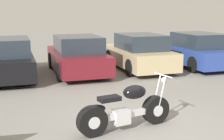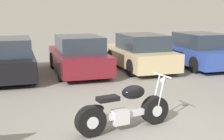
{
  "view_description": "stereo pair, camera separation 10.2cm",
  "coord_description": "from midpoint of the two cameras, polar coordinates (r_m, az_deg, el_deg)",
  "views": [
    {
      "loc": [
        -2.66,
        -5.77,
        2.48
      ],
      "look_at": [
        -0.16,
        2.04,
        0.85
      ],
      "focal_mm": 50.0,
      "sensor_mm": 36.0,
      "label": 1
    },
    {
      "loc": [
        -2.56,
        -5.8,
        2.48
      ],
      "look_at": [
        -0.16,
        2.04,
        0.85
      ],
      "focal_mm": 50.0,
      "sensor_mm": 36.0,
      "label": 2
    }
  ],
  "objects": [
    {
      "name": "ground_plane",
      "position": [
        6.81,
        6.17,
        -10.17
      ],
      "size": [
        60.0,
        60.0,
        0.0
      ],
      "primitive_type": "plane",
      "color": "gray"
    },
    {
      "name": "parked_car_maroon",
      "position": [
        12.08,
        -6.61,
        2.59
      ],
      "size": [
        1.87,
        4.12,
        1.46
      ],
      "color": "maroon",
      "rests_on": "ground_plane"
    },
    {
      "name": "parked_car_blue",
      "position": [
        13.92,
        14.84,
        3.43
      ],
      "size": [
        1.87,
        4.12,
        1.46
      ],
      "color": "#2D479E",
      "rests_on": "ground_plane"
    },
    {
      "name": "parked_car_champagne",
      "position": [
        12.86,
        4.72,
        3.15
      ],
      "size": [
        1.87,
        4.12,
        1.46
      ],
      "color": "#C6B284",
      "rests_on": "ground_plane"
    },
    {
      "name": "parked_car_black",
      "position": [
        11.8,
        -18.94,
        1.85
      ],
      "size": [
        1.87,
        4.12,
        1.46
      ],
      "color": "black",
      "rests_on": "ground_plane"
    },
    {
      "name": "motorcycle",
      "position": [
        6.47,
        1.89,
        -7.34
      ],
      "size": [
        2.13,
        0.77,
        1.07
      ],
      "color": "black",
      "rests_on": "ground_plane"
    }
  ]
}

